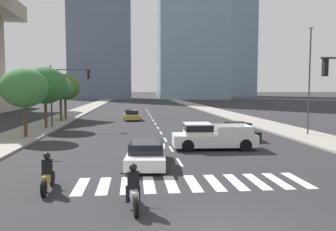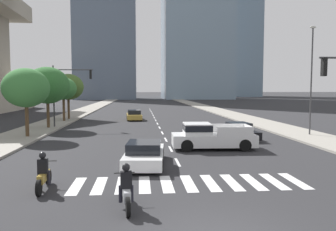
# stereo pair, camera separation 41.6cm
# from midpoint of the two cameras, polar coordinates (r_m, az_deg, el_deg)

# --- Properties ---
(sidewalk_east) EXTENTS (4.00, 260.00, 0.15)m
(sidewalk_east) POSITION_cam_midpoint_polar(r_m,az_deg,el_deg) (40.83, 13.85, -0.94)
(sidewalk_east) COLOR gray
(sidewalk_east) RESTS_ON ground
(sidewalk_west) EXTENTS (4.00, 260.00, 0.15)m
(sidewalk_west) POSITION_cam_midpoint_polar(r_m,az_deg,el_deg) (39.57, -19.50, -1.24)
(sidewalk_west) COLOR gray
(sidewalk_west) RESTS_ON ground
(crosswalk_near) EXTENTS (9.45, 2.52, 0.01)m
(crosswalk_near) POSITION_cam_midpoint_polar(r_m,az_deg,el_deg) (14.16, 3.34, -11.28)
(crosswalk_near) COLOR silver
(crosswalk_near) RESTS_ON ground
(lane_divider_center) EXTENTS (0.14, 50.00, 0.01)m
(lane_divider_center) POSITION_cam_midpoint_polar(r_m,az_deg,el_deg) (41.69, -2.81, -0.81)
(lane_divider_center) COLOR silver
(lane_divider_center) RESTS_ON ground
(motorcycle_lead) EXTENTS (0.70, 2.14, 1.49)m
(motorcycle_lead) POSITION_cam_midpoint_polar(r_m,az_deg,el_deg) (13.83, -20.36, -9.46)
(motorcycle_lead) COLOR black
(motorcycle_lead) RESTS_ON ground
(motorcycle_trailing) EXTENTS (0.70, 2.21, 1.49)m
(motorcycle_trailing) POSITION_cam_midpoint_polar(r_m,az_deg,el_deg) (11.26, -6.97, -12.41)
(motorcycle_trailing) COLOR black
(motorcycle_trailing) RESTS_ON ground
(pickup_truck) EXTENTS (5.35, 2.31, 1.67)m
(pickup_truck) POSITION_cam_midpoint_polar(r_m,az_deg,el_deg) (21.92, 6.50, -3.51)
(pickup_truck) COLOR silver
(pickup_truck) RESTS_ON ground
(sedan_black_0) EXTENTS (2.10, 4.38, 1.25)m
(sedan_black_0) POSITION_cam_midpoint_polar(r_m,az_deg,el_deg) (26.82, 11.33, -2.62)
(sedan_black_0) COLOR black
(sedan_black_0) RESTS_ON ground
(sedan_gold_1) EXTENTS (2.03, 4.62, 1.25)m
(sedan_gold_1) POSITION_cam_midpoint_polar(r_m,az_deg,el_deg) (42.30, -6.45, 0.02)
(sedan_gold_1) COLOR #B28E38
(sedan_gold_1) RESTS_ON ground
(sedan_white_2) EXTENTS (2.25, 4.80, 1.22)m
(sedan_white_2) POSITION_cam_midpoint_polar(r_m,az_deg,el_deg) (17.24, -4.28, -6.51)
(sedan_white_2) COLOR silver
(sedan_white_2) RESTS_ON ground
(traffic_signal_far) EXTENTS (4.14, 0.28, 5.97)m
(traffic_signal_far) POSITION_cam_midpoint_polar(r_m,az_deg,el_deg) (34.72, -17.13, 4.89)
(traffic_signal_far) COLOR #333335
(traffic_signal_far) RESTS_ON sidewalk_west
(street_lamp_east) EXTENTS (0.50, 0.24, 8.71)m
(street_lamp_east) POSITION_cam_midpoint_polar(r_m,az_deg,el_deg) (29.89, 22.33, 6.59)
(street_lamp_east) COLOR #3F3F42
(street_lamp_east) RESTS_ON sidewalk_east
(street_tree_nearest) EXTENTS (3.57, 3.57, 5.30)m
(street_tree_nearest) POSITION_cam_midpoint_polar(r_m,az_deg,el_deg) (28.48, -23.39, 4.27)
(street_tree_nearest) COLOR #4C3823
(street_tree_nearest) RESTS_ON sidewalk_west
(street_tree_second) EXTENTS (4.13, 4.13, 5.80)m
(street_tree_second) POSITION_cam_midpoint_polar(r_m,az_deg,el_deg) (34.43, -20.30, 4.77)
(street_tree_second) COLOR #4C3823
(street_tree_second) RESTS_ON sidewalk_west
(street_tree_third) EXTENTS (3.03, 3.03, 5.03)m
(street_tree_third) POSITION_cam_midpoint_polar(r_m,az_deg,el_deg) (41.08, -17.92, 4.30)
(street_tree_third) COLOR #4C3823
(street_tree_third) RESTS_ON sidewalk_west
(street_tree_fourth) EXTENTS (3.77, 3.77, 5.55)m
(street_tree_fourth) POSITION_cam_midpoint_polar(r_m,az_deg,el_deg) (43.72, -17.18, 4.61)
(street_tree_fourth) COLOR #4C3823
(street_tree_fourth) RESTS_ON sidewalk_west
(office_tower_right_skyline) EXTENTS (25.50, 27.50, 97.27)m
(office_tower_right_skyline) POSITION_cam_midpoint_polar(r_m,az_deg,el_deg) (184.31, 9.50, 16.93)
(office_tower_right_skyline) COLOR #7A93A8
(office_tower_right_skyline) RESTS_ON ground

